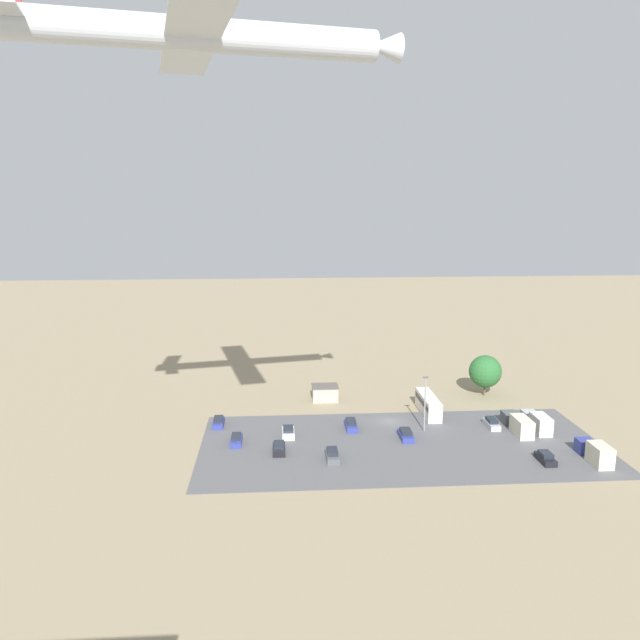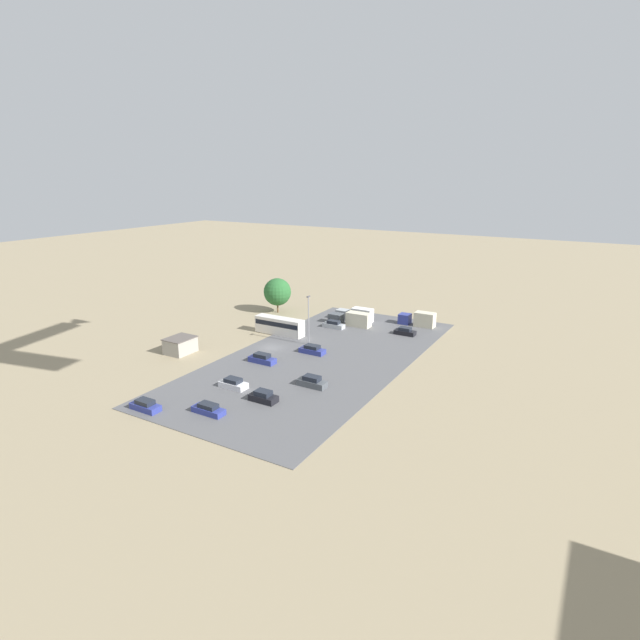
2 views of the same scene
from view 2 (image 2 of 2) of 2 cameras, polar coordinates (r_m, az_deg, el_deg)
name	(u,v)px [view 2 (image 2 of 2)]	position (r m, az deg, el deg)	size (l,w,h in m)	color
ground_plane	(272,348)	(92.09, -5.53, -3.21)	(400.00, 400.00, 0.00)	gray
parking_lot_surface	(320,358)	(86.78, 0.06, -4.33)	(62.53, 29.31, 0.08)	#565659
shed_building	(180,345)	(92.25, -15.68, -2.79)	(5.03, 4.24, 2.82)	#9E998E
bus	(280,325)	(99.26, -4.64, -0.60)	(2.47, 10.39, 3.35)	silver
parked_car_0	(208,409)	(68.70, -12.64, -9.93)	(1.73, 4.67, 1.41)	navy
parked_car_1	(262,359)	(84.78, -6.62, -4.43)	(1.80, 4.76, 1.63)	navy
parked_car_2	(312,382)	(75.08, -0.92, -7.10)	(1.83, 4.50, 1.66)	#4C5156
parked_car_3	(405,332)	(100.26, 9.69, -1.32)	(1.84, 4.16, 1.51)	black
parked_car_4	(312,350)	(88.62, -0.89, -3.43)	(1.92, 4.66, 1.52)	navy
parked_car_5	(334,325)	(103.30, 1.58, -0.55)	(1.71, 4.57, 1.55)	#ADB2B7
parked_car_6	(233,384)	(75.78, -9.88, -7.18)	(1.95, 4.30, 1.49)	silver
parked_car_7	(145,406)	(71.93, -19.33, -9.22)	(1.78, 4.40, 1.48)	navy
parked_car_8	(263,397)	(70.85, -6.50, -8.72)	(1.90, 4.06, 1.59)	black
parked_truck_0	(357,315)	(108.40, 4.21, 0.60)	(2.30, 8.24, 2.94)	#ADB2B7
parked_truck_1	(352,319)	(105.07, 3.69, 0.10)	(2.35, 9.28, 2.91)	#4C5156
parked_truck_2	(419,319)	(106.57, 11.25, 0.08)	(2.38, 7.62, 3.03)	navy
tree_near_shed	(277,292)	(114.70, -4.89, 3.22)	(6.29, 6.29, 8.00)	brown
light_pole_lot_centre	(309,318)	(91.73, -1.31, 0.18)	(0.90, 0.28, 9.33)	gray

